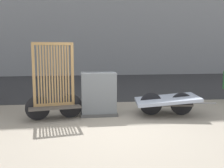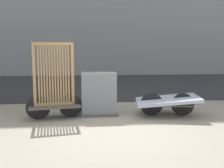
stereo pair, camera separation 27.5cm
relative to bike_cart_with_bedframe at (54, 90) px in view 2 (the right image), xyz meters
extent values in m
plane|color=gray|center=(1.45, -1.21, -0.71)|extent=(60.00, 60.00, 0.00)
cube|color=#2D2D30|center=(1.45, 6.31, -0.71)|extent=(56.00, 8.95, 0.01)
cube|color=#4C4742|center=(-0.01, 0.00, -0.39)|extent=(1.34, 0.86, 0.04)
cylinder|color=black|center=(0.39, 0.07, -0.41)|extent=(0.60, 0.14, 0.60)
cylinder|color=black|center=(-0.40, -0.07, -0.41)|extent=(0.60, 0.14, 0.60)
cylinder|color=gray|center=(0.95, 0.16, -0.39)|extent=(0.69, 0.15, 0.03)
cube|color=#A87F4C|center=(-0.01, 0.00, -0.33)|extent=(1.00, 0.24, 0.07)
cube|color=#A87F4C|center=(-0.01, 0.00, 1.16)|extent=(1.00, 0.24, 0.07)
cube|color=#A87F4C|center=(-0.46, -0.08, 0.41)|extent=(0.08, 0.08, 1.56)
cube|color=#A87F4C|center=(0.45, 0.08, 0.41)|extent=(0.08, 0.08, 1.56)
cube|color=#A87F4C|center=(-0.36, -0.06, 0.41)|extent=(0.04, 0.05, 1.49)
cube|color=#A87F4C|center=(-0.30, -0.05, 0.41)|extent=(0.04, 0.05, 1.49)
cube|color=#A87F4C|center=(-0.23, -0.04, 0.41)|extent=(0.04, 0.05, 1.49)
cube|color=#A87F4C|center=(-0.17, -0.03, 0.41)|extent=(0.04, 0.05, 1.49)
cube|color=#A87F4C|center=(-0.10, -0.02, 0.41)|extent=(0.04, 0.05, 1.49)
cube|color=#A87F4C|center=(-0.04, -0.01, 0.41)|extent=(0.04, 0.05, 1.49)
cube|color=#A87F4C|center=(0.03, 0.00, 0.41)|extent=(0.04, 0.05, 1.49)
cube|color=#A87F4C|center=(0.09, 0.02, 0.41)|extent=(0.04, 0.05, 1.49)
cube|color=#A87F4C|center=(0.16, 0.03, 0.41)|extent=(0.04, 0.05, 1.49)
cube|color=#A87F4C|center=(0.22, 0.04, 0.41)|extent=(0.04, 0.05, 1.49)
cube|color=#A87F4C|center=(0.29, 0.05, 0.41)|extent=(0.04, 0.05, 1.49)
cube|color=#A87F4C|center=(0.35, 0.06, 0.41)|extent=(0.04, 0.05, 1.49)
cube|color=#4C4742|center=(2.90, 0.00, -0.39)|extent=(1.32, 0.82, 0.04)
cylinder|color=black|center=(3.30, -0.06, -0.41)|extent=(0.60, 0.11, 0.60)
cylinder|color=black|center=(2.50, 0.05, -0.41)|extent=(0.60, 0.11, 0.60)
cylinder|color=gray|center=(3.86, -0.13, -0.39)|extent=(0.70, 0.12, 0.03)
cube|color=#9EA8BC|center=(2.90, 0.00, -0.29)|extent=(1.73, 1.26, 0.23)
cube|color=#4C4C4C|center=(1.12, 0.24, -0.67)|extent=(0.96, 0.58, 0.08)
cube|color=slate|center=(1.12, 0.24, -0.14)|extent=(0.90, 0.52, 1.13)
camera|label=1|loc=(0.56, -6.53, 1.03)|focal=42.00mm
camera|label=2|loc=(0.84, -6.56, 1.03)|focal=42.00mm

